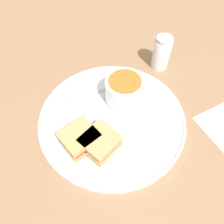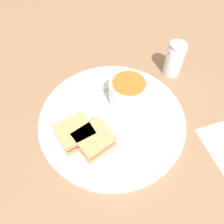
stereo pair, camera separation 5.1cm
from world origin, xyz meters
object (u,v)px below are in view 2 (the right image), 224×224
object	(u,v)px
salt_shaker	(174,59)
sandwich_half_near	(75,133)
soup_bowl	(128,92)
sandwich_half_far	(94,140)
spoon	(82,94)

from	to	relation	value
salt_shaker	sandwich_half_near	bearing A→B (deg)	45.47
salt_shaker	soup_bowl	bearing A→B (deg)	45.64
soup_bowl	sandwich_half_far	distance (m)	0.15
spoon	sandwich_half_near	xyz separation A→B (m)	(-0.00, 0.13, 0.01)
spoon	sandwich_half_near	world-z (taller)	sandwich_half_near
spoon	salt_shaker	world-z (taller)	salt_shaker
soup_bowl	sandwich_half_near	size ratio (longest dim) A/B	0.95
sandwich_half_far	soup_bowl	bearing A→B (deg)	-118.64
sandwich_half_near	sandwich_half_far	size ratio (longest dim) A/B	0.99
sandwich_half_near	salt_shaker	distance (m)	0.34
spoon	sandwich_half_far	bearing A→B (deg)	88.70
spoon	sandwich_half_near	size ratio (longest dim) A/B	1.16
soup_bowl	spoon	xyz separation A→B (m)	(0.12, -0.01, -0.03)
soup_bowl	sandwich_half_near	xyz separation A→B (m)	(0.11, 0.11, -0.01)
spoon	salt_shaker	bearing A→B (deg)	-174.28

